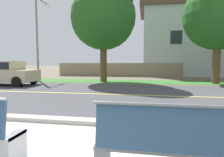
{
  "coord_description": "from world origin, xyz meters",
  "views": [
    {
      "loc": [
        1.18,
        -1.86,
        1.47
      ],
      "look_at": [
        0.27,
        3.48,
        1.0
      ],
      "focal_mm": 30.14,
      "sensor_mm": 36.0,
      "label": 1
    }
  ],
  "objects_px": {
    "streetlamp": "(38,32)",
    "shade_tree_left": "(222,10)",
    "car_beige_near": "(3,72)",
    "shade_tree_far_left": "(105,12)",
    "bench_right": "(165,146)"
  },
  "relations": [
    {
      "from": "shade_tree_far_left",
      "to": "shade_tree_left",
      "type": "xyz_separation_m",
      "value": [
        7.88,
        0.05,
        -0.17
      ]
    },
    {
      "from": "bench_right",
      "to": "shade_tree_far_left",
      "type": "distance_m",
      "value": 12.8
    },
    {
      "from": "bench_right",
      "to": "shade_tree_left",
      "type": "height_order",
      "value": "shade_tree_left"
    },
    {
      "from": "car_beige_near",
      "to": "shade_tree_far_left",
      "type": "distance_m",
      "value": 8.05
    },
    {
      "from": "car_beige_near",
      "to": "shade_tree_left",
      "type": "height_order",
      "value": "shade_tree_left"
    },
    {
      "from": "streetlamp",
      "to": "shade_tree_left",
      "type": "bearing_deg",
      "value": -0.9
    },
    {
      "from": "bench_right",
      "to": "streetlamp",
      "type": "distance_m",
      "value": 14.98
    },
    {
      "from": "car_beige_near",
      "to": "shade_tree_far_left",
      "type": "relative_size",
      "value": 0.55
    },
    {
      "from": "bench_right",
      "to": "car_beige_near",
      "type": "relative_size",
      "value": 0.4
    },
    {
      "from": "car_beige_near",
      "to": "streetlamp",
      "type": "relative_size",
      "value": 0.64
    },
    {
      "from": "car_beige_near",
      "to": "shade_tree_far_left",
      "type": "height_order",
      "value": "shade_tree_far_left"
    },
    {
      "from": "bench_right",
      "to": "shade_tree_far_left",
      "type": "bearing_deg",
      "value": 105.29
    },
    {
      "from": "bench_right",
      "to": "streetlamp",
      "type": "relative_size",
      "value": 0.26
    },
    {
      "from": "streetlamp",
      "to": "shade_tree_left",
      "type": "xyz_separation_m",
      "value": [
        13.37,
        -0.21,
        1.11
      ]
    },
    {
      "from": "shade_tree_far_left",
      "to": "shade_tree_left",
      "type": "distance_m",
      "value": 7.88
    }
  ]
}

